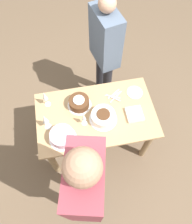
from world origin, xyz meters
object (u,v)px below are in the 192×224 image
Objects in this scene: person_cutting at (105,47)px; wine_glass_far at (45,96)px; wine_glass_near at (84,118)px; cake_front_chocolate at (79,103)px; cake_back_decorated at (62,136)px; wine_glass_extra at (45,120)px; cake_center_white at (103,117)px; person_watching at (87,189)px.

wine_glass_far is at bearing -67.67° from person_cutting.
cake_front_chocolate is at bearing -85.30° from wine_glass_near.
cake_back_decorated is at bearing 105.21° from wine_glass_far.
cake_front_chocolate is 0.70m from person_cutting.
wine_glass_near is 0.82× the size of wine_glass_far.
cake_back_decorated is at bearing 130.07° from wine_glass_extra.
wine_glass_far is 0.14× the size of person_cutting.
cake_center_white is 0.16× the size of person_watching.
person_watching reaches higher than cake_front_chocolate.
cake_center_white is 1.05× the size of cake_back_decorated.
person_cutting is at bearing -123.44° from cake_back_decorated.
person_watching is (0.27, 0.69, 0.30)m from cake_center_white.
wine_glass_far is (0.34, -0.29, 0.03)m from wine_glass_near.
wine_glass_near is 0.12× the size of person_cutting.
person_cutting is (-0.73, -0.75, 0.04)m from wine_glass_extra.
wine_glass_extra reaches higher than cake_front_chocolate.
cake_center_white is 0.44m from cake_back_decorated.
wine_glass_near is at bearing 139.87° from wine_glass_far.
cake_back_decorated is at bearing 17.58° from cake_center_white.
wine_glass_extra is at bearing -56.61° from person_cutting.
wine_glass_extra is 1.05m from person_cutting.
person_cutting is at bearing -102.84° from cake_center_white.
person_watching is at bearing 105.36° from cake_back_decorated.
person_watching is (0.08, 0.68, 0.23)m from wine_glass_near.
person_cutting reaches higher than cake_back_decorated.
cake_back_decorated is (0.42, 0.13, 0.00)m from cake_center_white.
cake_front_chocolate is at bearing -44.43° from cake_center_white.
person_cutting reaches higher than wine_glass_far.
cake_front_chocolate is at bearing -151.53° from wine_glass_extra.
person_watching is at bearing 105.29° from wine_glass_far.
wine_glass_far is (0.11, -0.41, 0.10)m from cake_back_decorated.
person_cutting is at bearing -3.29° from person_watching.
wine_glass_extra is at bearing 86.05° from wine_glass_far.
wine_glass_near is 0.36m from wine_glass_extra.
person_cutting is 0.86× the size of person_watching.
cake_back_decorated is 0.27m from wine_glass_near.
cake_center_white is at bearing 152.56° from wine_glass_far.
cake_back_decorated is at bearing -45.98° from person_cutting.
wine_glass_near is (-0.02, 0.22, 0.07)m from cake_front_chocolate.
wine_glass_far is at bearing -93.95° from wine_glass_extra.
person_watching reaches higher than wine_glass_far.
cake_front_chocolate is 0.14× the size of person_watching.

